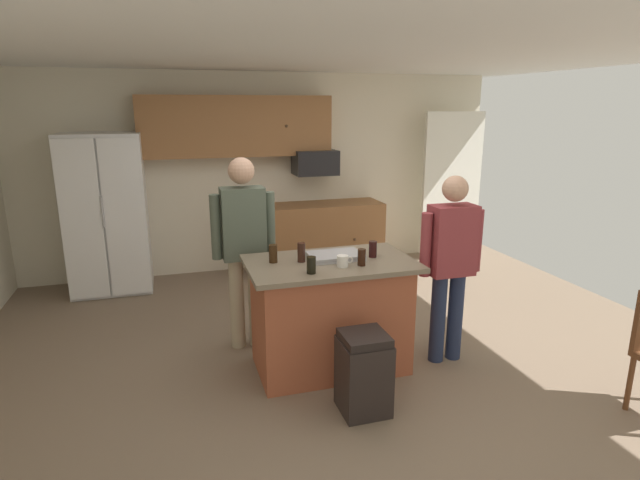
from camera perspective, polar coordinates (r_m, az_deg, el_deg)
floor at (r=4.73m, az=1.03°, el=-12.59°), size 7.04×7.04×0.00m
ceiling at (r=4.23m, az=1.20°, el=20.53°), size 7.04×7.04×0.00m
back_wall at (r=6.98m, az=-6.01°, el=7.47°), size 6.40×0.10×2.60m
french_door_window_panel at (r=7.57m, az=14.46°, el=6.12°), size 0.90×0.06×2.00m
cabinet_run_upper at (r=6.67m, az=-9.28°, el=12.42°), size 2.40×0.38×0.75m
cabinet_run_lower at (r=6.97m, az=-0.48°, el=0.42°), size 1.80×0.63×0.90m
refrigerator at (r=6.54m, az=-22.68°, el=2.71°), size 0.90×0.76×1.88m
microwave_over_range at (r=6.81m, az=-0.54°, el=8.64°), size 0.56×0.40×0.32m
kitchen_island at (r=4.33m, az=1.16°, el=-8.30°), size 1.37×0.82×0.95m
person_guest_right at (r=4.59m, az=-8.49°, el=-0.02°), size 0.57×0.23×1.75m
person_host_foreground at (r=4.44m, az=14.36°, el=-1.92°), size 0.57×0.22×1.63m
mug_ceramic_white at (r=4.02m, az=2.57°, el=-2.36°), size 0.13×0.09×0.09m
glass_stout_tall at (r=4.13m, az=-5.25°, el=-1.52°), size 0.07×0.07×0.15m
glass_dark_ale at (r=3.85m, az=-0.98°, el=-2.82°), size 0.07×0.07×0.13m
tumbler_amber at (r=4.28m, az=5.91°, el=-1.03°), size 0.07×0.07×0.14m
glass_pilsner at (r=4.05m, az=4.66°, el=-1.93°), size 0.06×0.06×0.13m
glass_short_whisky at (r=4.13m, az=-2.09°, el=-1.38°), size 0.06×0.06×0.16m
serving_tray at (r=4.24m, az=1.63°, el=-1.78°), size 0.44×0.30×0.04m
trash_bin at (r=3.83m, az=4.89°, el=-14.56°), size 0.34×0.34×0.61m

